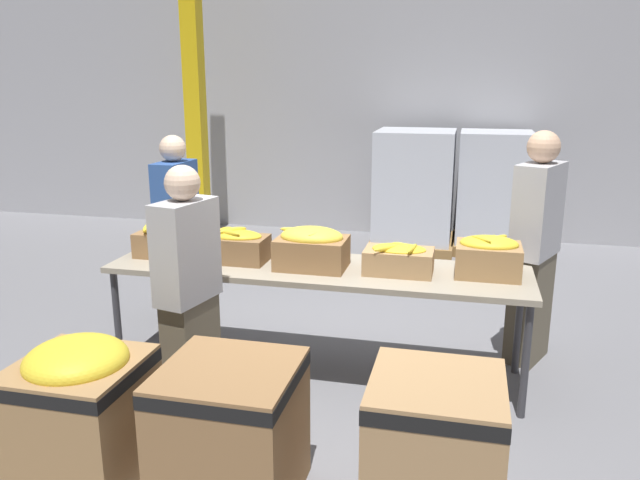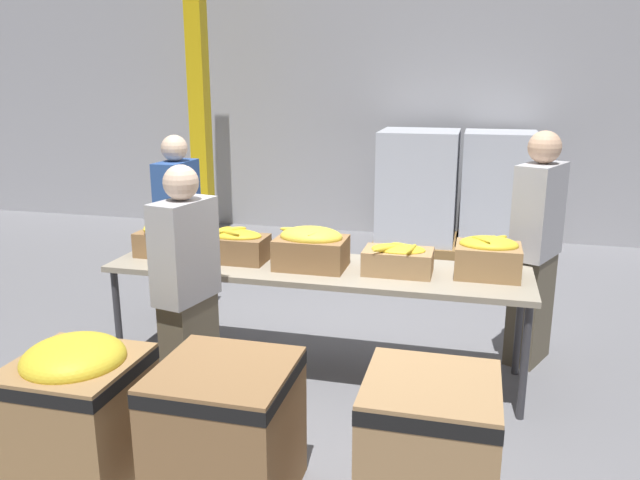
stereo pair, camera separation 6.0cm
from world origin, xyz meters
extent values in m
plane|color=slate|center=(0.00, 0.00, 0.00)|extent=(30.00, 30.00, 0.00)
cube|color=#A8A8AD|center=(0.00, 4.33, 2.00)|extent=(16.00, 0.08, 4.00)
cube|color=#9E937F|center=(0.00, 0.00, 0.78)|extent=(2.92, 0.75, 0.04)
cylinder|color=#38383D|center=(-1.40, -0.32, 0.38)|extent=(0.05, 0.05, 0.76)
cylinder|color=#38383D|center=(1.40, -0.32, 0.38)|extent=(0.05, 0.05, 0.76)
cylinder|color=#38383D|center=(-1.40, 0.32, 0.38)|extent=(0.05, 0.05, 0.76)
cylinder|color=#38383D|center=(1.40, 0.32, 0.38)|extent=(0.05, 0.05, 0.76)
cube|color=olive|center=(-1.16, 0.02, 0.89)|extent=(0.40, 0.31, 0.18)
ellipsoid|color=yellow|center=(-1.16, 0.02, 0.99)|extent=(0.34, 0.26, 0.10)
ellipsoid|color=yellow|center=(-1.11, -0.05, 1.02)|extent=(0.18, 0.09, 0.06)
ellipsoid|color=yellow|center=(-1.05, 0.09, 1.01)|extent=(0.19, 0.08, 0.06)
ellipsoid|color=yellow|center=(-1.23, -0.04, 1.02)|extent=(0.17, 0.08, 0.04)
ellipsoid|color=yellow|center=(-1.27, -0.05, 1.02)|extent=(0.11, 0.22, 0.05)
cube|color=olive|center=(-0.60, -0.01, 0.89)|extent=(0.46, 0.28, 0.18)
ellipsoid|color=gold|center=(-0.60, -0.01, 0.99)|extent=(0.40, 0.23, 0.08)
ellipsoid|color=gold|center=(-0.62, -0.07, 1.02)|extent=(0.20, 0.11, 0.05)
ellipsoid|color=gold|center=(-0.69, 0.02, 1.02)|extent=(0.11, 0.15, 0.05)
ellipsoid|color=gold|center=(-0.62, -0.01, 1.03)|extent=(0.19, 0.20, 0.05)
ellipsoid|color=gold|center=(-0.66, 0.02, 1.00)|extent=(0.08, 0.18, 0.05)
cube|color=olive|center=(-0.03, -0.03, 0.91)|extent=(0.48, 0.34, 0.21)
ellipsoid|color=yellow|center=(-0.03, -0.03, 1.02)|extent=(0.44, 0.31, 0.14)
ellipsoid|color=yellow|center=(-0.18, 0.00, 1.05)|extent=(0.19, 0.06, 0.04)
ellipsoid|color=yellow|center=(0.03, -0.11, 1.06)|extent=(0.13, 0.13, 0.04)
cube|color=tan|center=(0.57, -0.02, 0.88)|extent=(0.46, 0.28, 0.16)
ellipsoid|color=yellow|center=(0.57, -0.02, 0.97)|extent=(0.36, 0.23, 0.06)
ellipsoid|color=yellow|center=(0.50, -0.09, 0.99)|extent=(0.18, 0.18, 0.04)
ellipsoid|color=yellow|center=(0.66, -0.07, 0.99)|extent=(0.08, 0.21, 0.04)
ellipsoid|color=yellow|center=(0.57, 0.00, 0.99)|extent=(0.15, 0.10, 0.05)
cube|color=#A37A4C|center=(1.15, 0.07, 0.91)|extent=(0.42, 0.33, 0.21)
ellipsoid|color=yellow|center=(1.15, 0.07, 1.02)|extent=(0.38, 0.27, 0.10)
ellipsoid|color=yellow|center=(1.10, 0.01, 1.06)|extent=(0.14, 0.14, 0.03)
ellipsoid|color=yellow|center=(1.20, 0.11, 1.05)|extent=(0.16, 0.21, 0.05)
ellipsoid|color=yellow|center=(1.19, 0.11, 1.04)|extent=(0.06, 0.20, 0.05)
cube|color=#6B604C|center=(1.49, 0.59, 0.41)|extent=(0.36, 0.45, 0.82)
cube|color=#B2B2B7|center=(1.49, 0.59, 1.16)|extent=(0.40, 0.52, 0.68)
sphere|color=#DBAD89|center=(1.49, 0.59, 1.61)|extent=(0.23, 0.23, 0.23)
cube|color=#6B604C|center=(-0.64, -0.71, 0.38)|extent=(0.27, 0.39, 0.75)
cube|color=#B2B2B7|center=(-0.64, -0.71, 1.06)|extent=(0.30, 0.46, 0.62)
sphere|color=beige|center=(-0.64, -0.71, 1.48)|extent=(0.21, 0.21, 0.21)
cube|color=#6B604C|center=(-1.38, 0.67, 0.39)|extent=(0.21, 0.38, 0.77)
cube|color=#2D5199|center=(-1.38, 0.67, 1.09)|extent=(0.23, 0.44, 0.64)
sphere|color=beige|center=(-1.38, 0.67, 1.52)|extent=(0.22, 0.22, 0.22)
cube|color=#A37A4C|center=(-0.92, -1.48, 0.33)|extent=(0.62, 0.62, 0.66)
cube|color=black|center=(-0.92, -1.48, 0.61)|extent=(0.63, 0.63, 0.07)
ellipsoid|color=yellow|center=(-0.92, -1.48, 0.67)|extent=(0.53, 0.53, 0.22)
cube|color=olive|center=(-0.08, -1.48, 0.36)|extent=(0.65, 0.65, 0.73)
cube|color=black|center=(-0.08, -1.48, 0.67)|extent=(0.65, 0.65, 0.07)
cube|color=tan|center=(0.91, -1.48, 0.39)|extent=(0.60, 0.60, 0.78)
cube|color=black|center=(0.91, -1.48, 0.72)|extent=(0.60, 0.60, 0.07)
cube|color=yellow|center=(-2.41, 3.41, 2.00)|extent=(0.22, 0.22, 4.00)
cube|color=olive|center=(0.36, 3.57, 0.07)|extent=(1.01, 1.01, 0.13)
cube|color=silver|center=(0.36, 3.57, 0.80)|extent=(0.93, 0.93, 1.34)
cube|color=olive|center=(1.31, 3.74, 0.07)|extent=(0.92, 0.92, 0.13)
cube|color=silver|center=(1.31, 3.74, 0.79)|extent=(0.85, 0.85, 1.33)
camera|label=1|loc=(0.98, -4.05, 2.08)|focal=35.00mm
camera|label=2|loc=(1.04, -4.03, 2.08)|focal=35.00mm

